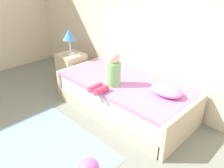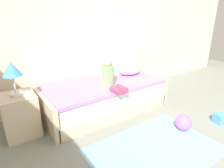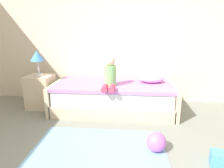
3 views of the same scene
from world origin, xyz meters
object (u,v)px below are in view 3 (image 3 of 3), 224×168
table_lamp (37,57)px  pillow (151,79)px  nightstand (41,92)px  toy_ball (156,142)px  child_figure (110,74)px  toy_block (218,159)px  bed (113,97)px

table_lamp → pillow: (2.01, 0.09, -0.37)m
nightstand → toy_ball: size_ratio=2.55×
nightstand → toy_ball: nightstand is taller
child_figure → toy_block: bearing=-43.1°
bed → toy_ball: bearing=-63.2°
bed → toy_ball: 1.36m
toy_ball → toy_block: bearing=-18.5°
child_figure → bed: bearing=81.2°
nightstand → toy_ball: 2.31m
table_lamp → pillow: 2.05m
toy_block → child_figure: bearing=136.9°
bed → child_figure: bearing=-98.8°
nightstand → child_figure: bearing=-10.5°
table_lamp → toy_ball: size_ratio=1.91×
nightstand → child_figure: 1.40m
table_lamp → toy_ball: bearing=-31.9°
child_figure → pillow: bearing=25.3°
nightstand → toy_block: bearing=-28.9°
nightstand → table_lamp: bearing=0.0°
table_lamp → toy_ball: table_lamp is taller
toy_block → nightstand: bearing=151.1°
pillow → nightstand: bearing=-177.6°
child_figure → pillow: size_ratio=1.16×
table_lamp → child_figure: size_ratio=0.88×
table_lamp → child_figure: (1.31, -0.24, -0.23)m
nightstand → pillow: pillow is taller
pillow → toy_block: size_ratio=2.82×
child_figure → toy_ball: child_figure is taller
pillow → toy_ball: (-0.05, -1.31, -0.45)m
toy_block → pillow: bearing=110.7°
table_lamp → toy_block: (2.58, -1.43, -0.86)m
child_figure → toy_ball: size_ratio=2.16×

